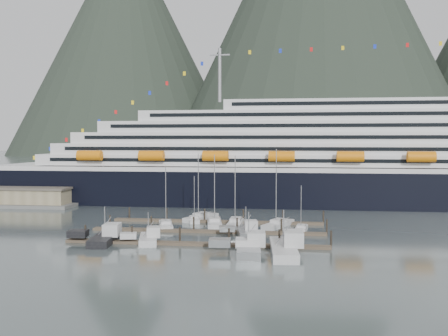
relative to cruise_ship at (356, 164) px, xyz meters
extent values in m
plane|color=#495557|center=(-30.03, -54.94, -12.04)|extent=(1600.00, 1600.00, 0.00)
cone|color=black|center=(9.97, 505.06, 167.96)|extent=(400.00, 400.00, 420.00)
cone|color=black|center=(-250.03, 545.06, 132.96)|extent=(340.00, 340.00, 340.00)
cube|color=black|center=(-5.03, 0.06, -8.04)|extent=(210.00, 28.00, 12.00)
cube|color=silver|center=(-5.03, 0.06, -1.54)|extent=(205.80, 27.44, 1.50)
cube|color=silver|center=(-0.03, 0.06, 1.06)|extent=(185.00, 26.00, 3.20)
cube|color=black|center=(-0.03, -12.99, 1.22)|extent=(175.75, 0.20, 1.00)
cube|color=silver|center=(1.97, 0.06, 4.26)|extent=(180.00, 25.00, 3.20)
cube|color=black|center=(1.97, -12.49, 4.42)|extent=(171.00, 0.20, 1.00)
cube|color=silver|center=(3.97, 0.06, 7.46)|extent=(172.00, 24.00, 3.20)
cube|color=black|center=(3.97, -11.99, 7.62)|extent=(163.40, 0.20, 1.00)
cube|color=silver|center=(5.97, 0.06, 10.66)|extent=(160.00, 23.00, 3.20)
cube|color=black|center=(5.97, -11.49, 10.82)|extent=(152.00, 0.20, 1.00)
cube|color=silver|center=(7.97, 0.06, 13.76)|extent=(140.00, 22.00, 3.00)
cube|color=black|center=(7.97, -10.99, 13.91)|extent=(133.00, 0.20, 1.00)
cube|color=silver|center=(9.97, 0.06, 16.76)|extent=(95.00, 20.00, 3.00)
cube|color=black|center=(9.97, -9.99, 16.91)|extent=(90.25, 0.20, 1.00)
cylinder|color=gray|center=(-40.03, 0.06, 26.26)|extent=(1.00, 1.00, 16.00)
cylinder|color=orange|center=(-75.03, -14.94, 2.46)|extent=(7.00, 2.80, 2.80)
cylinder|color=orange|center=(-57.03, -14.94, 2.46)|extent=(7.00, 2.80, 2.80)
cylinder|color=orange|center=(-39.03, -14.94, 2.46)|extent=(7.00, 2.80, 2.80)
cylinder|color=orange|center=(-21.03, -14.94, 2.46)|extent=(7.00, 2.80, 2.80)
cylinder|color=orange|center=(-3.03, -14.94, 2.46)|extent=(7.00, 2.80, 2.80)
cylinder|color=orange|center=(14.97, -14.94, 2.46)|extent=(7.00, 2.80, 2.80)
cube|color=#595956|center=(-102.03, -12.94, -11.74)|extent=(46.00, 20.00, 1.20)
cube|color=gray|center=(-102.03, -12.94, -9.54)|extent=(42.00, 16.00, 5.00)
cube|color=#595147|center=(-102.03, -12.94, -6.84)|extent=(43.00, 17.00, 0.60)
cube|color=#4A3B2F|center=(-35.03, -64.94, -11.79)|extent=(48.00, 2.00, 0.50)
cylinder|color=black|center=(-56.03, -63.84, -10.64)|extent=(0.36, 0.36, 3.20)
cylinder|color=black|center=(-47.03, -63.84, -10.64)|extent=(0.36, 0.36, 3.20)
cylinder|color=black|center=(-38.03, -63.84, -10.64)|extent=(0.36, 0.36, 3.20)
cylinder|color=black|center=(-29.03, -63.84, -10.64)|extent=(0.36, 0.36, 3.20)
cylinder|color=black|center=(-20.03, -63.84, -10.64)|extent=(0.36, 0.36, 3.20)
cylinder|color=black|center=(-11.03, -63.84, -10.64)|extent=(0.36, 0.36, 3.20)
cube|color=#4A3B2F|center=(-35.03, -51.94, -11.79)|extent=(48.00, 2.00, 0.50)
cylinder|color=black|center=(-56.03, -50.84, -10.64)|extent=(0.36, 0.36, 3.20)
cylinder|color=black|center=(-47.03, -50.84, -10.64)|extent=(0.36, 0.36, 3.20)
cylinder|color=black|center=(-38.03, -50.84, -10.64)|extent=(0.36, 0.36, 3.20)
cylinder|color=black|center=(-29.03, -50.84, -10.64)|extent=(0.36, 0.36, 3.20)
cylinder|color=black|center=(-20.03, -50.84, -10.64)|extent=(0.36, 0.36, 3.20)
cylinder|color=black|center=(-11.03, -50.84, -10.64)|extent=(0.36, 0.36, 3.20)
cube|color=#4A3B2F|center=(-35.03, -38.94, -11.79)|extent=(48.00, 2.00, 0.50)
cylinder|color=black|center=(-56.03, -37.84, -10.64)|extent=(0.36, 0.36, 3.20)
cylinder|color=black|center=(-47.03, -37.84, -10.64)|extent=(0.36, 0.36, 3.20)
cylinder|color=black|center=(-38.03, -37.84, -10.64)|extent=(0.36, 0.36, 3.20)
cylinder|color=black|center=(-29.03, -37.84, -10.64)|extent=(0.36, 0.36, 3.20)
cylinder|color=black|center=(-20.03, -37.84, -10.64)|extent=(0.36, 0.36, 3.20)
cylinder|color=black|center=(-11.03, -37.84, -10.64)|extent=(0.36, 0.36, 3.20)
cube|color=#B9B9B9|center=(-44.91, -47.09, -11.79)|extent=(5.47, 10.45, 1.42)
cube|color=#B9B9B9|center=(-44.91, -47.09, -10.88)|extent=(2.97, 3.98, 0.81)
cylinder|color=gray|center=(-44.62, -48.05, -5.05)|extent=(0.16, 0.16, 12.16)
cube|color=#B9B9B9|center=(-34.93, -43.02, -11.79)|extent=(4.92, 11.23, 1.60)
cube|color=#B9B9B9|center=(-34.93, -43.02, -10.72)|extent=(2.95, 4.16, 0.91)
cylinder|color=gray|center=(-34.73, -44.09, -3.68)|extent=(0.18, 0.18, 14.66)
cube|color=#B9B9B9|center=(-30.30, -42.36, -11.79)|extent=(3.10, 12.39, 1.57)
cube|color=#B9B9B9|center=(-30.30, -42.36, -10.75)|extent=(2.31, 4.35, 0.90)
cylinder|color=gray|center=(-30.28, -43.60, -3.79)|extent=(0.18, 0.18, 14.47)
cube|color=#B9B9B9|center=(-39.31, -35.49, -11.79)|extent=(7.06, 11.68, 1.60)
cube|color=#B9B9B9|center=(-39.31, -35.49, -10.73)|extent=(3.62, 4.56, 0.91)
cylinder|color=gray|center=(-39.74, -36.55, -3.67)|extent=(0.18, 0.18, 14.69)
cube|color=#B9B9B9|center=(-40.43, -38.10, -11.79)|extent=(3.93, 8.10, 1.21)
cube|color=#B9B9B9|center=(-40.43, -38.10, -11.04)|extent=(2.30, 3.05, 0.69)
cylinder|color=gray|center=(-40.25, -38.86, -6.33)|extent=(0.14, 0.14, 9.87)
cube|color=#B9B9B9|center=(-20.94, -42.73, -11.79)|extent=(6.97, 11.70, 1.53)
cube|color=#B9B9B9|center=(-20.94, -42.73, -10.78)|extent=(3.54, 4.54, 0.87)
cylinder|color=gray|center=(-21.38, -43.79, -3.10)|extent=(0.17, 0.17, 15.92)
cube|color=#B9B9B9|center=(-16.03, -47.48, -11.79)|extent=(2.97, 7.87, 1.20)
cube|color=#B9B9B9|center=(-16.03, -47.48, -11.06)|extent=(1.97, 2.85, 0.68)
cylinder|color=gray|center=(-16.11, -48.24, -6.89)|extent=(0.14, 0.14, 8.76)
cube|color=black|center=(-52.01, -64.40, -11.69)|extent=(5.33, 13.50, 2.02)
cube|color=black|center=(-56.96, -65.06, -10.42)|extent=(3.79, 3.32, 1.21)
cube|color=#B9B9B9|center=(-50.71, -64.23, -9.71)|extent=(3.32, 4.28, 2.22)
cube|color=black|center=(-50.71, -64.23, -8.91)|extent=(3.09, 3.99, 0.51)
cylinder|color=gray|center=(-52.01, -64.40, -8.00)|extent=(0.16, 0.16, 5.05)
cube|color=#B9B9B9|center=(-43.93, -63.83, -11.69)|extent=(5.34, 9.95, 1.72)
cube|color=#B9B9B9|center=(-47.42, -64.71, -10.66)|extent=(3.35, 2.74, 1.03)
cube|color=#B9B9B9|center=(-43.02, -63.60, -10.06)|extent=(3.04, 3.35, 1.89)
cube|color=black|center=(-43.02, -63.60, -9.37)|extent=(2.82, 3.12, 0.43)
cylinder|color=gray|center=(-43.93, -63.83, -8.59)|extent=(0.14, 0.14, 4.31)
cube|color=#B9B9B9|center=(-19.15, -69.94, -11.69)|extent=(5.35, 16.01, 2.25)
cube|color=#B9B9B9|center=(-25.11, -70.44, -10.24)|extent=(4.10, 3.77, 1.35)
cube|color=#B9B9B9|center=(-17.59, -69.81, -9.46)|extent=(3.53, 4.96, 2.47)
cube|color=black|center=(-17.59, -69.81, -8.56)|extent=(3.28, 4.63, 0.56)
cylinder|color=gray|center=(-19.15, -69.94, -7.55)|extent=(0.18, 0.18, 5.62)
cube|color=#95989B|center=(-24.93, -69.94, -11.69)|extent=(4.93, 12.94, 2.11)
cube|color=#95989B|center=(-29.72, -70.38, -10.35)|extent=(3.82, 3.10, 1.26)
cube|color=#B9B9B9|center=(-23.67, -69.83, -9.61)|extent=(3.28, 4.05, 2.32)
cube|color=black|center=(-23.67, -69.83, -8.77)|extent=(3.05, 3.78, 0.53)
cylinder|color=gray|center=(-24.93, -69.94, -7.82)|extent=(0.17, 0.17, 5.27)
cube|color=#95989B|center=(-26.91, -54.22, -11.69)|extent=(5.07, 10.18, 1.77)
cube|color=#95989B|center=(-30.54, -54.96, -10.62)|extent=(3.38, 2.70, 1.06)
cube|color=#B9B9B9|center=(-25.96, -54.02, -10.00)|extent=(3.01, 3.36, 1.95)
cube|color=black|center=(-25.96, -54.02, -9.29)|extent=(2.80, 3.13, 0.44)
cylinder|color=gray|center=(-26.91, -54.22, -8.50)|extent=(0.14, 0.14, 4.43)
camera|label=1|loc=(-17.17, -156.13, 6.67)|focal=42.00mm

